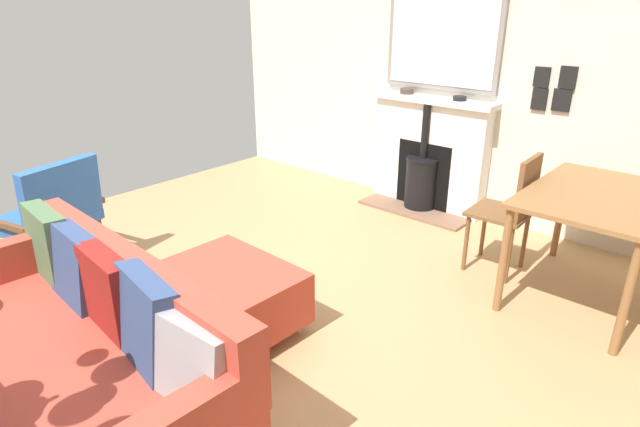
# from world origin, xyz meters

# --- Properties ---
(ground_plane) EXTENTS (5.97, 5.23, 0.01)m
(ground_plane) POSITION_xyz_m (0.00, 0.00, -0.00)
(ground_plane) COLOR tan
(wall_left) EXTENTS (0.12, 5.23, 2.86)m
(wall_left) POSITION_xyz_m (-2.98, 0.00, 1.43)
(wall_left) COLOR silver
(wall_left) RESTS_ON ground
(fireplace) EXTENTS (0.48, 1.22, 1.07)m
(fireplace) POSITION_xyz_m (-2.80, -0.04, 0.47)
(fireplace) COLOR brown
(fireplace) RESTS_ON ground
(mirror_over_mantel) EXTENTS (0.04, 1.11, 1.01)m
(mirror_over_mantel) POSITION_xyz_m (-2.90, -0.04, 1.64)
(mirror_over_mantel) COLOR gray
(mantel_bowl_near) EXTENTS (0.13, 0.13, 0.05)m
(mantel_bowl_near) POSITION_xyz_m (-2.80, -0.32, 1.10)
(mantel_bowl_near) COLOR #47382D
(mantel_bowl_near) RESTS_ON fireplace
(mantel_bowl_far) EXTENTS (0.12, 0.12, 0.04)m
(mantel_bowl_far) POSITION_xyz_m (-2.80, 0.23, 1.09)
(mantel_bowl_far) COLOR black
(mantel_bowl_far) RESTS_ON fireplace
(sofa) EXTENTS (0.88, 1.93, 0.83)m
(sofa) POSITION_xyz_m (0.69, 0.21, 0.37)
(sofa) COLOR #B2B2B7
(sofa) RESTS_ON ground
(ottoman) EXTENTS (0.65, 0.83, 0.41)m
(ottoman) POSITION_xyz_m (-0.22, 0.15, 0.25)
(ottoman) COLOR #B2B2B7
(ottoman) RESTS_ON ground
(armchair_accent) EXTENTS (0.79, 0.71, 0.84)m
(armchair_accent) POSITION_xyz_m (0.12, -1.45, 0.46)
(armchair_accent) COLOR brown
(armchair_accent) RESTS_ON ground
(dining_table) EXTENTS (1.16, 0.80, 0.75)m
(dining_table) POSITION_xyz_m (-2.03, 1.64, 0.66)
(dining_table) COLOR olive
(dining_table) RESTS_ON ground
(dining_chair_near_fireplace) EXTENTS (0.42, 0.42, 0.90)m
(dining_chair_near_fireplace) POSITION_xyz_m (-2.03, 1.10, 0.53)
(dining_chair_near_fireplace) COLOR brown
(dining_chair_near_fireplace) RESTS_ON ground
(photo_gallery_row) EXTENTS (0.02, 0.32, 0.36)m
(photo_gallery_row) POSITION_xyz_m (-2.91, 0.97, 1.23)
(photo_gallery_row) COLOR black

